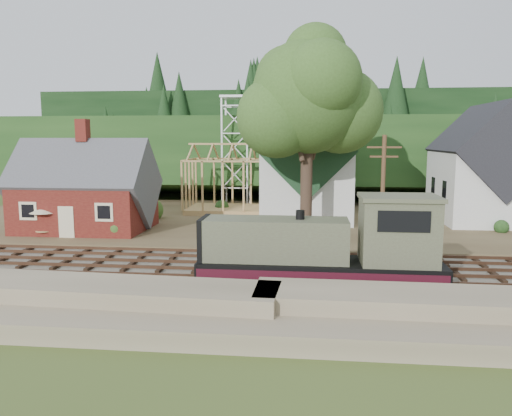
# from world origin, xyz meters

# --- Properties ---
(ground) EXTENTS (140.00, 140.00, 0.00)m
(ground) POSITION_xyz_m (0.00, 0.00, 0.00)
(ground) COLOR #384C1E
(ground) RESTS_ON ground
(embankment) EXTENTS (64.00, 5.00, 1.60)m
(embankment) POSITION_xyz_m (0.00, -8.50, 0.00)
(embankment) COLOR #7F7259
(embankment) RESTS_ON ground
(railroad_bed) EXTENTS (64.00, 11.00, 0.16)m
(railroad_bed) POSITION_xyz_m (0.00, 0.00, 0.08)
(railroad_bed) COLOR #726B5B
(railroad_bed) RESTS_ON ground
(village_flat) EXTENTS (64.00, 26.00, 0.30)m
(village_flat) POSITION_xyz_m (0.00, 18.00, 0.15)
(village_flat) COLOR brown
(village_flat) RESTS_ON ground
(hillside) EXTENTS (70.00, 28.96, 12.74)m
(hillside) POSITION_xyz_m (0.00, 42.00, 0.00)
(hillside) COLOR #1E3F19
(hillside) RESTS_ON ground
(ridge) EXTENTS (80.00, 20.00, 12.00)m
(ridge) POSITION_xyz_m (0.00, 58.00, 0.00)
(ridge) COLOR black
(ridge) RESTS_ON ground
(depot) EXTENTS (10.80, 7.41, 9.00)m
(depot) POSITION_xyz_m (-16.00, 11.00, 3.21)
(depot) COLOR #531313
(depot) RESTS_ON village_flat
(church) EXTENTS (8.40, 15.17, 13.00)m
(church) POSITION_xyz_m (2.00, 19.68, 5.18)
(church) COLOR silver
(church) RESTS_ON village_flat
(farmhouse) EXTENTS (8.40, 10.80, 10.60)m
(farmhouse) POSITION_xyz_m (18.00, 19.00, 4.87)
(farmhouse) COLOR silver
(farmhouse) RESTS_ON village_flat
(timber_frame) EXTENTS (8.20, 6.20, 6.99)m
(timber_frame) POSITION_xyz_m (-6.00, 22.00, 3.27)
(timber_frame) COLOR tan
(timber_frame) RESTS_ON village_flat
(lattice_tower) EXTENTS (3.20, 3.20, 12.12)m
(lattice_tower) POSITION_xyz_m (-6.00, 28.00, 10.03)
(lattice_tower) COLOR silver
(lattice_tower) RESTS_ON village_flat
(big_tree) EXTENTS (10.90, 8.40, 14.70)m
(big_tree) POSITION_xyz_m (2.17, 10.08, 10.22)
(big_tree) COLOR #38281E
(big_tree) RESTS_ON village_flat
(telegraph_pole_near) EXTENTS (2.20, 0.28, 8.00)m
(telegraph_pole_near) POSITION_xyz_m (7.00, 5.20, 4.25)
(telegraph_pole_near) COLOR #4C331E
(telegraph_pole_near) RESTS_ON ground
(locomotive) EXTENTS (12.10, 3.03, 4.84)m
(locomotive) POSITION_xyz_m (3.26, -3.00, 2.14)
(locomotive) COLOR black
(locomotive) RESTS_ON railroad_bed
(car_blue) EXTENTS (1.73, 3.58, 1.18)m
(car_blue) POSITION_xyz_m (-4.23, 8.23, 0.89)
(car_blue) COLOR #5B95C4
(car_blue) RESTS_ON village_flat
(car_green) EXTENTS (3.89, 2.21, 1.21)m
(car_green) POSITION_xyz_m (-20.69, 11.92, 0.91)
(car_green) COLOR #91B37C
(car_green) RESTS_ON village_flat
(patio_set) EXTENTS (2.06, 2.06, 2.30)m
(patio_set) POSITION_xyz_m (-17.99, 7.89, 2.25)
(patio_set) COLOR silver
(patio_set) RESTS_ON village_flat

